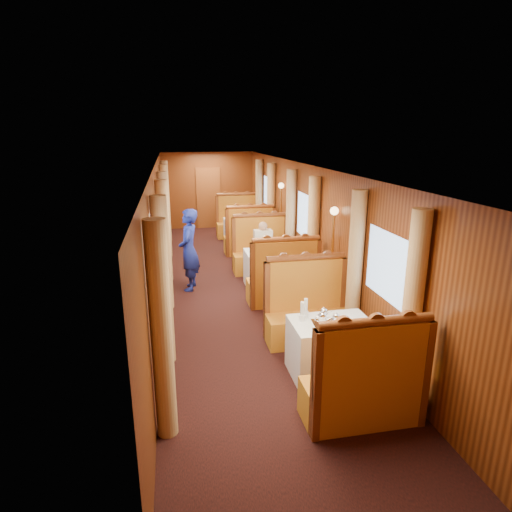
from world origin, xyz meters
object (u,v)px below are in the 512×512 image
object	(u,v)px
banquette_near_fwd	(364,388)
passenger	(263,243)
banquette_far_fwd	(249,238)
rose_vase_far	(243,212)
banquette_mid_fwd	(283,282)
banquette_mid_aft	(261,253)
table_far	(243,232)
rose_vase_mid	(272,243)
fruit_plate	(361,323)
table_near	(330,348)
table_mid	(271,268)
steward	(189,250)
tea_tray	(326,323)
teapot_back	(324,316)
teapot_right	(336,320)
teapot_left	(322,320)
banquette_far_aft	(238,223)
banquette_near_aft	(307,314)

from	to	relation	value
banquette_near_fwd	passenger	world-z (taller)	banquette_near_fwd
banquette_far_fwd	rose_vase_far	bearing A→B (deg)	89.19
passenger	banquette_mid_fwd	bearing A→B (deg)	-90.00
banquette_mid_aft	passenger	xyz separation A→B (m)	(-0.00, -0.25, 0.32)
banquette_mid_aft	table_far	xyz separation A→B (m)	(0.00, 2.49, -0.05)
banquette_mid_aft	rose_vase_mid	size ratio (longest dim) A/B	3.72
fruit_plate	table_near	bearing A→B (deg)	158.94
table_mid	steward	size ratio (longest dim) A/B	0.63
tea_tray	teapot_back	bearing A→B (deg)	85.67
teapot_right	steward	size ratio (longest dim) A/B	0.09
rose_vase_far	teapot_left	bearing A→B (deg)	-91.40
banquette_mid_fwd	banquette_far_aft	bearing A→B (deg)	90.00
banquette_mid_fwd	rose_vase_far	size ratio (longest dim) A/B	3.72
teapot_left	teapot_right	size ratio (longest dim) A/B	1.18
rose_vase_far	banquette_far_aft	bearing A→B (deg)	90.87
banquette_mid_aft	teapot_back	xyz separation A→B (m)	(-0.09, -4.44, 0.39)
table_near	banquette_far_fwd	distance (m)	5.99
banquette_far_fwd	teapot_right	world-z (taller)	banquette_far_fwd
teapot_left	passenger	world-z (taller)	passenger
banquette_far_fwd	rose_vase_far	distance (m)	1.16
teapot_left	table_near	bearing A→B (deg)	40.06
tea_tray	rose_vase_mid	bearing A→B (deg)	87.98
table_mid	banquette_mid_aft	world-z (taller)	banquette_mid_aft
tea_tray	teapot_right	size ratio (longest dim) A/B	2.29
banquette_near_fwd	table_far	world-z (taller)	banquette_near_fwd
rose_vase_far	steward	xyz separation A→B (m)	(-1.69, -3.41, -0.09)
rose_vase_far	table_near	bearing A→B (deg)	-90.12
banquette_near_fwd	banquette_far_aft	world-z (taller)	same
rose_vase_far	passenger	size ratio (longest dim) A/B	0.47
rose_vase_far	banquette_mid_aft	bearing A→B (deg)	-90.34
table_far	banquette_mid_aft	bearing A→B (deg)	-90.00
table_near	rose_vase_far	xyz separation A→B (m)	(0.01, 7.03, 0.55)
banquette_mid_fwd	teapot_back	size ratio (longest dim) A/B	8.30
table_far	tea_tray	size ratio (longest dim) A/B	3.09
table_mid	banquette_mid_fwd	world-z (taller)	banquette_mid_fwd
fruit_plate	rose_vase_far	distance (m)	7.17
table_mid	rose_vase_mid	world-z (taller)	rose_vase_mid
table_near	steward	xyz separation A→B (m)	(-1.67, 3.62, 0.46)
passenger	table_mid	bearing A→B (deg)	-90.00
banquette_mid_aft	banquette_far_aft	xyz separation A→B (m)	(0.00, 3.50, 0.00)
banquette_far_aft	teapot_right	xyz separation A→B (m)	(0.02, -8.10, 0.39)
banquette_far_aft	teapot_right	size ratio (longest dim) A/B	9.01
banquette_far_fwd	teapot_right	bearing A→B (deg)	-89.83
teapot_left	banquette_mid_aft	bearing A→B (deg)	104.45
banquette_near_aft	banquette_far_fwd	size ratio (longest dim) A/B	1.00
rose_vase_mid	rose_vase_far	xyz separation A→B (m)	(-0.01, 3.53, 0.00)
table_far	passenger	xyz separation A→B (m)	(-0.00, -2.74, 0.37)
teapot_right	banquette_mid_fwd	bearing A→B (deg)	78.53
fruit_plate	banquette_far_aft	bearing A→B (deg)	92.38
banquette_mid_aft	banquette_far_fwd	distance (m)	1.47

